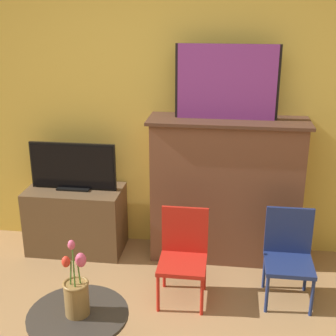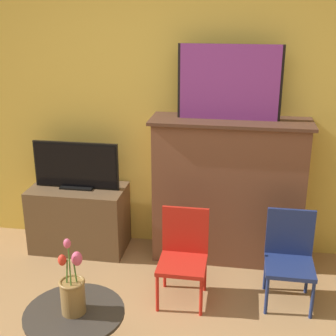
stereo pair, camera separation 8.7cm
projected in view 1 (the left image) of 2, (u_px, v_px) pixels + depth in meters
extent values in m
cube|color=#EAC651|center=(177.00, 93.00, 3.82)|extent=(8.00, 0.06, 2.70)
cube|color=brown|center=(225.00, 190.00, 3.82)|extent=(1.19, 0.37, 1.20)
cube|color=#503123|center=(228.00, 121.00, 3.61)|extent=(1.25, 0.41, 0.02)
cube|color=black|center=(227.00, 82.00, 3.54)|extent=(0.79, 0.02, 0.57)
cube|color=purple|center=(227.00, 82.00, 3.53)|extent=(0.75, 0.02, 0.57)
cube|color=brown|center=(76.00, 219.00, 4.03)|extent=(0.81, 0.43, 0.56)
cube|color=black|center=(74.00, 188.00, 3.94)|extent=(0.28, 0.12, 0.01)
cube|color=black|center=(73.00, 166.00, 3.88)|extent=(0.73, 0.02, 0.40)
cube|color=black|center=(73.00, 167.00, 3.87)|extent=(0.70, 0.02, 0.37)
cylinder|color=red|center=(158.00, 294.00, 3.24)|extent=(0.02, 0.02, 0.28)
cylinder|color=red|center=(202.00, 297.00, 3.20)|extent=(0.02, 0.02, 0.28)
cylinder|color=red|center=(164.00, 270.00, 3.52)|extent=(0.02, 0.02, 0.28)
cylinder|color=red|center=(205.00, 273.00, 3.48)|extent=(0.02, 0.02, 0.28)
cube|color=red|center=(182.00, 264.00, 3.31)|extent=(0.34, 0.34, 0.03)
cube|color=red|center=(185.00, 230.00, 3.39)|extent=(0.34, 0.02, 0.35)
cylinder|color=navy|center=(267.00, 294.00, 3.23)|extent=(0.02, 0.02, 0.28)
cylinder|color=navy|center=(312.00, 298.00, 3.19)|extent=(0.02, 0.02, 0.28)
cylinder|color=navy|center=(264.00, 271.00, 3.51)|extent=(0.02, 0.02, 0.28)
cylinder|color=navy|center=(306.00, 274.00, 3.48)|extent=(0.02, 0.02, 0.28)
cube|color=navy|center=(289.00, 265.00, 3.30)|extent=(0.34, 0.34, 0.03)
cube|color=navy|center=(289.00, 230.00, 3.38)|extent=(0.34, 0.02, 0.35)
cylinder|color=#332D28|center=(78.00, 315.00, 2.56)|extent=(0.56, 0.56, 0.02)
cylinder|color=olive|center=(77.00, 299.00, 2.52)|extent=(0.13, 0.13, 0.19)
torus|color=olive|center=(76.00, 284.00, 2.49)|extent=(0.14, 0.14, 0.02)
cylinder|color=#477A2D|center=(71.00, 278.00, 2.48)|extent=(0.02, 0.01, 0.20)
ellipsoid|color=red|center=(66.00, 262.00, 2.44)|extent=(0.04, 0.04, 0.06)
cylinder|color=#477A2D|center=(80.00, 277.00, 2.48)|extent=(0.02, 0.01, 0.21)
ellipsoid|color=#E0517A|center=(81.00, 260.00, 2.45)|extent=(0.06, 0.06, 0.08)
cylinder|color=#477A2D|center=(74.00, 270.00, 2.44)|extent=(0.01, 0.03, 0.32)
ellipsoid|color=#E0517A|center=(71.00, 245.00, 2.37)|extent=(0.04, 0.04, 0.05)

